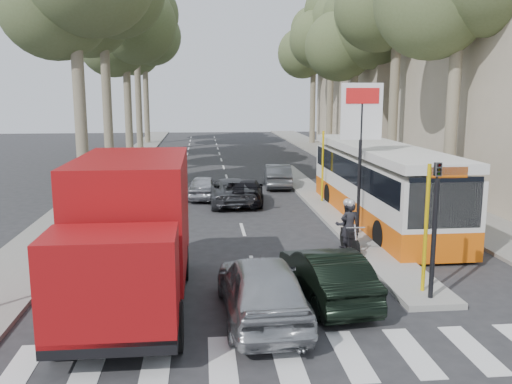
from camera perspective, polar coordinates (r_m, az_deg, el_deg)
ground at (r=15.11m, az=3.94°, el=-9.96°), size 120.00×120.00×0.00m
sidewalk_right at (r=40.83m, az=10.00°, el=2.93°), size 3.20×70.00×0.12m
median_left at (r=42.65m, az=-13.21°, el=3.12°), size 2.40×64.00×0.12m
traffic_island at (r=26.12m, az=6.95°, el=-1.10°), size 1.50×26.00×0.16m
building_far at (r=51.28m, az=15.15°, el=13.11°), size 11.00×20.00×16.00m
billboard at (r=19.85m, az=10.97°, el=5.74°), size 1.50×12.10×5.60m
traffic_light_island at (r=13.97m, az=18.39°, el=-1.55°), size 0.16×0.41×3.60m
tree_l_c at (r=42.68m, az=-13.45°, el=16.56°), size 7.40×7.20×13.71m
tree_l_d at (r=50.79m, az=-12.42°, el=17.52°), size 7.40×7.20×15.66m
tree_l_e at (r=58.59m, az=-11.57°, el=15.55°), size 7.40×7.20×14.49m
tree_r_c at (r=41.92m, az=10.59°, el=16.30°), size 7.40×7.20×13.32m
tree_r_d at (r=49.79m, az=8.09°, el=17.00°), size 7.40×7.20×14.88m
tree_r_e at (r=57.50m, az=6.21°, el=15.45°), size 7.40×7.20×14.10m
silver_hatchback at (r=12.84m, az=0.59°, el=-9.98°), size 2.04×4.66×1.56m
dark_hatchback at (r=14.09m, az=7.37°, el=-8.62°), size 1.93×4.27×1.36m
queue_car_a at (r=25.95m, az=-2.70°, el=0.12°), size 2.31×4.61×1.25m
queue_car_b at (r=25.97m, az=-1.12°, el=0.09°), size 2.08×4.33×1.22m
queue_car_c at (r=27.36m, az=-5.60°, el=0.53°), size 1.67×3.57×1.18m
queue_car_d at (r=30.59m, az=2.28°, el=1.73°), size 1.66×4.04×1.30m
queue_car_e at (r=23.64m, az=-13.76°, el=-0.93°), size 2.72×5.28×1.47m
red_truck at (r=13.57m, az=-13.07°, el=-3.99°), size 2.65×6.89×3.67m
city_bus at (r=22.75m, az=12.88°, el=1.09°), size 2.71×12.10×3.18m
motorcycle at (r=18.40m, az=9.68°, el=-3.66°), size 0.77×2.15×1.83m
pedestrian_near at (r=22.49m, az=19.76°, el=-1.39°), size 0.94×0.98×1.55m
pedestrian_far at (r=30.24m, az=18.62°, el=1.91°), size 1.33×1.17×1.92m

